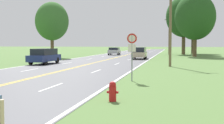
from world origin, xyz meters
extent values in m
cube|color=white|center=(2.79, 16.50, 0.01)|extent=(0.12, 3.00, 0.00)
cube|color=white|center=(2.79, 25.50, 0.01)|extent=(0.12, 3.00, 0.00)
cube|color=white|center=(2.79, 34.50, 0.01)|extent=(0.12, 3.00, 0.00)
cube|color=white|center=(2.79, 43.50, 0.01)|extent=(0.12, 3.00, 0.00)
cube|color=white|center=(2.79, 52.50, 0.01)|extent=(0.12, 3.00, 0.00)
cube|color=white|center=(2.79, 61.50, 0.01)|extent=(0.12, 3.00, 0.00)
cube|color=white|center=(2.79, 70.50, 0.01)|extent=(0.12, 3.00, 0.00)
cube|color=white|center=(2.79, 79.50, 0.01)|extent=(0.12, 3.00, 0.00)
cube|color=white|center=(2.79, 88.50, 0.01)|extent=(0.12, 3.00, 0.00)
cube|color=white|center=(2.79, 97.50, 0.01)|extent=(0.12, 3.00, 0.00)
cube|color=white|center=(2.79, 106.50, 0.01)|extent=(0.12, 3.00, 0.00)
cube|color=white|center=(-2.79, 25.50, 0.01)|extent=(0.12, 3.00, 0.00)
cube|color=white|center=(-2.79, 34.50, 0.01)|extent=(0.12, 3.00, 0.00)
cube|color=white|center=(-2.79, 43.50, 0.01)|extent=(0.12, 3.00, 0.00)
cube|color=white|center=(-2.79, 52.50, 0.01)|extent=(0.12, 3.00, 0.00)
cube|color=white|center=(-2.79, 61.50, 0.01)|extent=(0.12, 3.00, 0.00)
cube|color=white|center=(-2.79, 70.50, 0.01)|extent=(0.12, 3.00, 0.00)
cube|color=white|center=(-2.79, 79.50, 0.01)|extent=(0.12, 3.00, 0.00)
cube|color=white|center=(-2.79, 88.50, 0.01)|extent=(0.12, 3.00, 0.00)
cube|color=white|center=(-2.79, 97.50, 0.01)|extent=(0.12, 3.00, 0.00)
cube|color=white|center=(-2.79, 106.50, 0.01)|extent=(0.12, 3.00, 0.00)
cylinder|color=red|center=(6.47, 13.40, 0.28)|extent=(0.28, 0.28, 0.57)
sphere|color=red|center=(6.47, 13.40, 0.62)|extent=(0.26, 0.26, 0.26)
cylinder|color=red|center=(6.65, 13.40, 0.35)|extent=(0.08, 0.10, 0.10)
cylinder|color=red|center=(6.29, 13.40, 0.35)|extent=(0.08, 0.10, 0.10)
cylinder|color=gray|center=(6.35, 19.76, 1.35)|extent=(0.07, 0.07, 2.71)
cylinder|color=silver|center=(6.35, 19.74, 2.46)|extent=(0.60, 0.02, 0.60)
torus|color=red|center=(6.35, 19.72, 2.46)|extent=(0.55, 0.07, 0.55)
cube|color=silver|center=(6.35, 19.74, 1.91)|extent=(0.44, 0.02, 0.44)
cylinder|color=brown|center=(8.35, 31.64, 4.11)|extent=(0.24, 0.24, 8.22)
cylinder|color=brown|center=(7.70, 63.86, 3.68)|extent=(0.24, 0.24, 7.37)
cube|color=brown|center=(7.70, 63.86, 6.77)|extent=(1.80, 0.12, 0.10)
cylinder|color=brown|center=(10.47, 64.55, 2.21)|extent=(0.69, 0.69, 4.41)
ellipsoid|color=#234C1E|center=(10.47, 64.55, 7.35)|extent=(6.91, 6.91, 7.95)
cylinder|color=brown|center=(-9.34, 46.36, 1.68)|extent=(0.50, 0.50, 3.36)
ellipsoid|color=#386B2D|center=(-9.34, 46.36, 5.49)|extent=(5.01, 5.01, 5.76)
cylinder|color=brown|center=(11.98, 54.63, 1.86)|extent=(0.66, 0.66, 3.72)
ellipsoid|color=#234C1E|center=(11.98, 54.63, 6.51)|extent=(6.57, 6.57, 7.55)
cylinder|color=#473828|center=(12.49, 69.89, 1.87)|extent=(0.53, 0.53, 3.73)
ellipsoid|color=#2D5B23|center=(12.49, 69.89, 5.99)|extent=(5.32, 5.32, 6.11)
cylinder|color=black|center=(-5.42, 34.22, 0.34)|extent=(0.22, 0.69, 0.68)
cylinder|color=black|center=(-3.82, 34.17, 0.34)|extent=(0.22, 0.69, 0.68)
cylinder|color=black|center=(-5.51, 31.27, 0.34)|extent=(0.22, 0.69, 0.68)
cylinder|color=black|center=(-3.91, 31.22, 0.34)|extent=(0.22, 0.69, 0.68)
cube|color=navy|center=(-4.67, 32.72, 0.64)|extent=(1.95, 4.81, 0.66)
cube|color=#1E232D|center=(-4.67, 32.72, 1.30)|extent=(1.69, 3.38, 0.65)
cylinder|color=black|center=(4.83, 43.60, 0.36)|extent=(0.21, 0.73, 0.72)
cylinder|color=black|center=(3.23, 43.57, 0.36)|extent=(0.21, 0.73, 0.72)
cylinder|color=black|center=(4.78, 46.51, 0.36)|extent=(0.21, 0.73, 0.72)
cylinder|color=black|center=(3.18, 46.48, 0.36)|extent=(0.21, 0.73, 0.72)
cube|color=#C1B28E|center=(4.00, 45.04, 0.65)|extent=(1.88, 4.72, 0.65)
cube|color=#1E232D|center=(4.00, 45.04, 1.30)|extent=(1.64, 3.31, 0.65)
cylinder|color=black|center=(-3.23, 60.48, 0.35)|extent=(0.22, 0.70, 0.70)
cylinder|color=black|center=(-1.50, 60.54, 0.35)|extent=(0.22, 0.70, 0.70)
cylinder|color=black|center=(-3.15, 58.24, 0.35)|extent=(0.22, 0.70, 0.70)
cylinder|color=black|center=(-1.43, 58.31, 0.35)|extent=(0.22, 0.70, 0.70)
cube|color=silver|center=(-2.33, 59.39, 0.64)|extent=(2.05, 3.67, 0.65)
cube|color=#1E232D|center=(-2.33, 59.39, 1.18)|extent=(1.78, 2.58, 0.44)
camera|label=1|loc=(8.72, 2.05, 2.17)|focal=50.00mm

